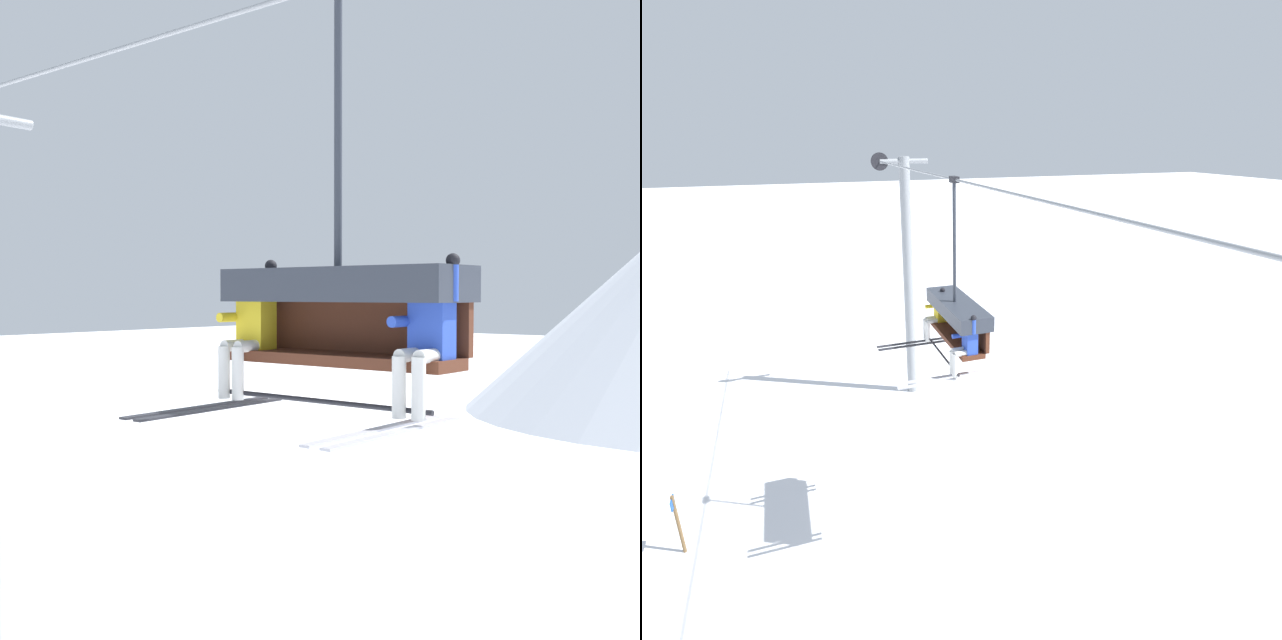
% 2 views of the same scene
% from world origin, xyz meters
% --- Properties ---
extents(chairlift_chair, '(2.33, 0.74, 3.66)m').
position_xyz_m(chairlift_chair, '(-0.33, -0.73, 5.69)').
color(chairlift_chair, '#512819').
extents(skier_yellow, '(0.48, 1.70, 1.34)m').
position_xyz_m(skier_yellow, '(-1.28, -0.94, 5.39)').
color(skier_yellow, yellow).
extents(skier_blue, '(0.48, 1.70, 1.34)m').
position_xyz_m(skier_blue, '(0.62, -0.94, 5.39)').
color(skier_blue, '#2847B7').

